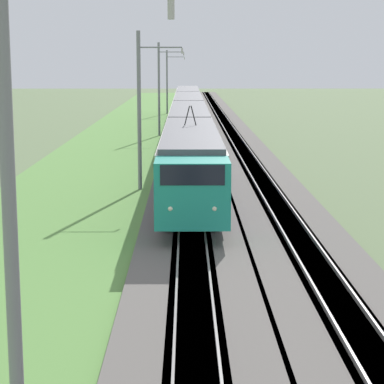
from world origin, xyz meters
name	(u,v)px	position (x,y,z in m)	size (l,w,h in m)	color
ballast_main	(189,164)	(50.00, 0.00, 0.15)	(240.00, 4.40, 0.30)	#605B56
ballast_adjacent	(250,164)	(50.00, -4.25, 0.15)	(240.00, 4.40, 0.30)	#605B56
track_main	(189,164)	(50.00, 0.00, 0.16)	(240.00, 1.57, 0.45)	#4C4238
track_adjacent	(250,164)	(50.00, -4.25, 0.16)	(240.00, 1.57, 0.45)	#4C4238
grass_verge	(115,165)	(50.00, 5.25, 0.06)	(240.00, 11.40, 0.12)	#5B8E42
passenger_train	(189,117)	(65.52, 0.00, 2.28)	(80.13, 3.02, 4.90)	teal
catenary_mast_near	(14,238)	(8.71, 2.79, 4.70)	(0.22, 2.56, 9.12)	slate
catenary_mast_mid	(140,110)	(39.66, 2.79, 4.61)	(0.22, 2.56, 8.93)	slate
catenary_mast_far	(160,89)	(70.62, 2.79, 4.67)	(0.22, 2.56, 9.04)	slate
catenary_mast_distant	(167,81)	(101.57, 2.79, 4.51)	(0.22, 2.56, 8.74)	slate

